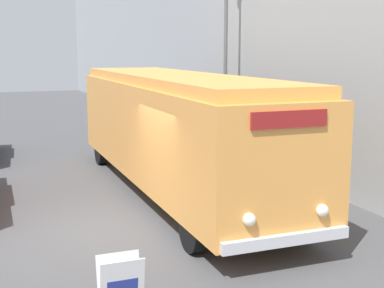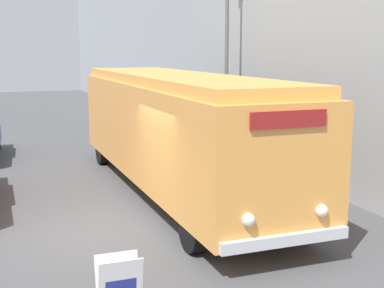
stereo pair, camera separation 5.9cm
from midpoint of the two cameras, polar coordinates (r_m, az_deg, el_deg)
ground_plane at (r=11.41m, az=-9.28°, el=-9.13°), size 80.00×80.00×0.00m
building_wall_right at (r=22.21m, az=1.18°, el=11.60°), size 0.30×60.00×8.67m
vintage_bus at (r=13.91m, az=-1.65°, el=1.89°), size 2.54×11.29×3.10m
streetlamp at (r=17.65m, az=3.85°, el=13.05°), size 0.36×0.36×7.32m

